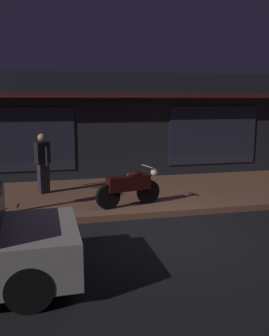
# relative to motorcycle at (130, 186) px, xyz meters

# --- Properties ---
(ground_plane) EXTENTS (60.00, 60.00, 0.00)m
(ground_plane) POSITION_rel_motorcycle_xyz_m (0.51, -1.64, -0.65)
(ground_plane) COLOR black
(sidewalk_slab) EXTENTS (18.00, 4.00, 0.15)m
(sidewalk_slab) POSITION_rel_motorcycle_xyz_m (0.51, 1.36, -0.57)
(sidewalk_slab) COLOR brown
(sidewalk_slab) RESTS_ON ground_plane
(storefront_building) EXTENTS (18.00, 3.30, 3.60)m
(storefront_building) POSITION_rel_motorcycle_xyz_m (0.51, 4.74, 1.16)
(storefront_building) COLOR black
(storefront_building) RESTS_ON ground_plane
(motorcycle) EXTENTS (1.68, 0.67, 0.97)m
(motorcycle) POSITION_rel_motorcycle_xyz_m (0.00, 0.00, 0.00)
(motorcycle) COLOR black
(motorcycle) RESTS_ON sidewalk_slab
(person_photographer) EXTENTS (0.44, 0.58, 1.67)m
(person_photographer) POSITION_rel_motorcycle_xyz_m (-2.08, 1.78, 0.38)
(person_photographer) COLOR #28232D
(person_photographer) RESTS_ON sidewalk_slab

